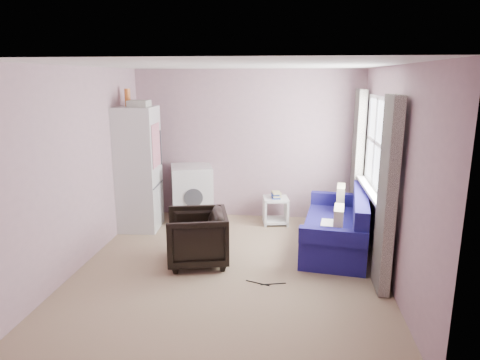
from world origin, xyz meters
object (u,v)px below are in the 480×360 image
object	(u,v)px
washing_machine	(192,192)
side_table	(276,209)
sofa	(339,228)
fridge	(136,168)
armchair	(197,235)

from	to	relation	value
washing_machine	side_table	xyz separation A→B (m)	(1.41, -0.05, -0.23)
washing_machine	side_table	size ratio (longest dim) A/B	1.72
washing_machine	sofa	bearing A→B (deg)	-40.45
fridge	side_table	xyz separation A→B (m)	(2.17, 0.46, -0.73)
sofa	fridge	bearing A→B (deg)	178.19
washing_machine	side_table	bearing A→B (deg)	-18.73
fridge	armchair	bearing A→B (deg)	-48.68
washing_machine	armchair	bearing A→B (deg)	-92.04
washing_machine	sofa	xyz separation A→B (m)	(2.34, -1.02, -0.19)
washing_machine	sofa	distance (m)	2.55
side_table	sofa	xyz separation A→B (m)	(0.92, -0.97, 0.04)
washing_machine	fridge	bearing A→B (deg)	-163.41
side_table	fridge	bearing A→B (deg)	-168.13
armchair	sofa	bearing A→B (deg)	97.13
armchair	sofa	world-z (taller)	sofa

